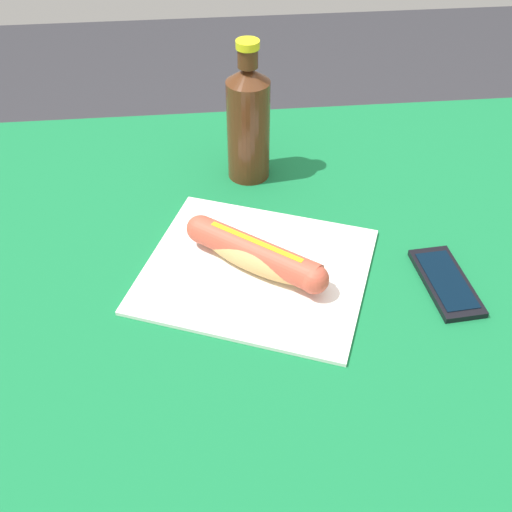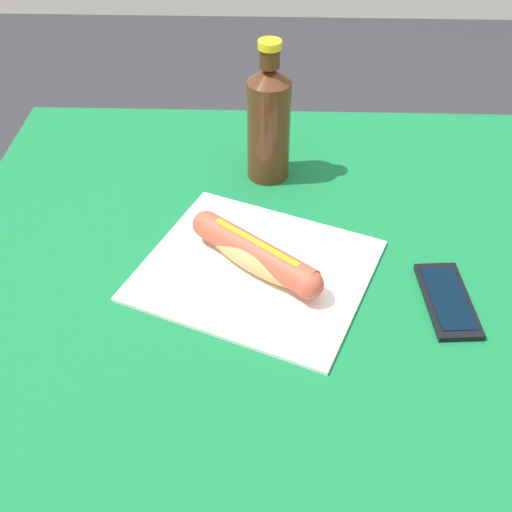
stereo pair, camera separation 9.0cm
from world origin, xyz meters
TOP-DOWN VIEW (x-y plane):
  - ground_plane at (0.00, 0.00)m, footprint 6.00×6.00m
  - dining_table at (0.00, 0.00)m, footprint 1.09×0.87m
  - paper_wrapper at (-0.07, -0.05)m, footprint 0.39×0.37m
  - hot_dog at (-0.07, -0.05)m, footprint 0.19×0.17m
  - cell_phone at (0.19, -0.10)m, footprint 0.07×0.15m
  - soda_bottle at (-0.06, 0.21)m, footprint 0.07×0.07m

SIDE VIEW (x-z plane):
  - ground_plane at x=0.00m, z-range 0.00..0.00m
  - dining_table at x=0.00m, z-range 0.24..1.02m
  - paper_wrapper at x=-0.07m, z-range 0.77..0.78m
  - cell_phone at x=0.19m, z-range 0.77..0.79m
  - hot_dog at x=-0.07m, z-range 0.78..0.83m
  - soda_bottle at x=-0.06m, z-range 0.76..1.00m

